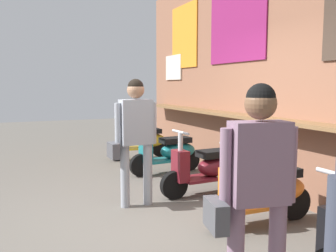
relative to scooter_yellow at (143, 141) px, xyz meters
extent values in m
plane|color=#605B54|center=(3.49, -1.08, -0.39)|extent=(26.34, 26.34, 0.00)
cube|color=#8C5B44|center=(3.49, 0.94, 1.45)|extent=(9.41, 0.25, 3.68)
cube|color=brown|center=(3.49, 0.64, 0.74)|extent=(8.47, 0.36, 0.05)
cube|color=orange|center=(0.39, 0.80, 2.24)|extent=(1.14, 0.02, 1.31)
cube|color=#841E56|center=(2.29, 0.80, 2.25)|extent=(1.54, 0.02, 1.31)
cube|color=beige|center=(-0.14, 0.80, 1.61)|extent=(0.78, 0.03, 0.55)
ellipsoid|color=gold|center=(0.00, 0.17, 0.01)|extent=(0.39, 0.71, 0.30)
cube|color=black|center=(0.00, 0.12, 0.21)|extent=(0.31, 0.56, 0.10)
cube|color=gold|center=(0.00, -0.18, -0.14)|extent=(0.39, 0.51, 0.04)
cube|color=gold|center=(-0.01, -0.48, 0.08)|extent=(0.28, 0.17, 0.44)
cylinder|color=#B7B7BC|center=(-0.01, -0.48, 0.21)|extent=(0.07, 0.07, 0.70)
cylinder|color=#B7B7BC|center=(-0.01, -0.48, 0.56)|extent=(0.46, 0.04, 0.04)
cylinder|color=black|center=(-0.01, -0.58, -0.19)|extent=(0.11, 0.40, 0.40)
cylinder|color=black|center=(0.01, 0.42, -0.19)|extent=(0.11, 0.40, 0.40)
ellipsoid|color=#197075|center=(1.41, 0.17, 0.01)|extent=(0.42, 0.72, 0.30)
cube|color=black|center=(1.42, 0.12, 0.21)|extent=(0.33, 0.57, 0.10)
cube|color=#197075|center=(1.44, -0.18, -0.14)|extent=(0.41, 0.52, 0.04)
cube|color=#197075|center=(1.46, -0.48, 0.08)|extent=(0.29, 0.18, 0.44)
cylinder|color=#B7B7BC|center=(1.46, -0.48, 0.21)|extent=(0.07, 0.07, 0.70)
cylinder|color=#B7B7BC|center=(1.46, -0.48, 0.56)|extent=(0.46, 0.06, 0.04)
cylinder|color=black|center=(1.46, -0.58, -0.19)|extent=(0.12, 0.41, 0.40)
cylinder|color=black|center=(1.40, 0.42, -0.19)|extent=(0.12, 0.41, 0.40)
ellipsoid|color=maroon|center=(2.83, 0.17, 0.01)|extent=(0.40, 0.71, 0.30)
cube|color=black|center=(2.83, 0.12, 0.21)|extent=(0.32, 0.56, 0.10)
cube|color=maroon|center=(2.84, -0.18, -0.14)|extent=(0.40, 0.51, 0.04)
cube|color=maroon|center=(2.85, -0.48, 0.08)|extent=(0.29, 0.17, 0.44)
cylinder|color=#B7B7BC|center=(2.85, -0.48, 0.21)|extent=(0.07, 0.07, 0.70)
cylinder|color=#B7B7BC|center=(2.85, -0.48, 0.56)|extent=(0.46, 0.05, 0.04)
cylinder|color=black|center=(2.86, -0.58, -0.19)|extent=(0.11, 0.40, 0.40)
cylinder|color=black|center=(2.82, 0.42, -0.19)|extent=(0.11, 0.40, 0.40)
ellipsoid|color=orange|center=(4.14, 0.17, 0.01)|extent=(0.40, 0.71, 0.30)
cube|color=black|center=(4.13, 0.12, 0.21)|extent=(0.32, 0.56, 0.10)
cube|color=orange|center=(4.13, -0.18, -0.14)|extent=(0.40, 0.51, 0.04)
cube|color=orange|center=(4.12, -0.48, 0.08)|extent=(0.28, 0.17, 0.44)
cylinder|color=#B7B7BC|center=(4.12, -0.48, 0.21)|extent=(0.07, 0.07, 0.70)
cylinder|color=#B7B7BC|center=(4.12, -0.48, 0.56)|extent=(0.46, 0.05, 0.04)
cylinder|color=black|center=(4.11, -0.58, -0.19)|extent=(0.11, 0.40, 0.40)
cylinder|color=black|center=(4.14, 0.42, -0.19)|extent=(0.11, 0.40, 0.40)
cube|color=gray|center=(5.41, -1.14, 0.69)|extent=(0.28, 0.43, 0.57)
sphere|color=brown|center=(5.41, -1.14, 1.09)|extent=(0.22, 0.22, 0.22)
sphere|color=black|center=(5.41, -1.14, 1.13)|extent=(0.20, 0.20, 0.20)
cylinder|color=gray|center=(5.46, -0.90, 0.67)|extent=(0.08, 0.08, 0.53)
cylinder|color=gray|center=(5.36, -1.37, 0.67)|extent=(0.08, 0.08, 0.53)
cube|color=#4C4C51|center=(5.37, -1.44, 0.35)|extent=(0.28, 0.15, 0.20)
cylinder|color=#999EA8|center=(2.92, -1.00, 0.03)|extent=(0.12, 0.12, 0.83)
cylinder|color=#999EA8|center=(2.90, -1.31, 0.03)|extent=(0.12, 0.12, 0.83)
cube|color=#999EA8|center=(2.91, -1.16, 0.74)|extent=(0.21, 0.42, 0.59)
sphere|color=#A37556|center=(2.91, -1.16, 1.16)|extent=(0.23, 0.23, 0.23)
sphere|color=black|center=(2.91, -1.16, 1.20)|extent=(0.21, 0.21, 0.21)
cylinder|color=#999EA8|center=(2.90, -0.91, 0.71)|extent=(0.08, 0.08, 0.55)
cylinder|color=#999EA8|center=(2.91, -1.40, 0.71)|extent=(0.08, 0.08, 0.55)
cube|color=#4C4C51|center=(2.94, -1.47, 0.39)|extent=(0.26, 0.11, 0.20)
camera|label=1|loc=(7.36, -2.68, 1.22)|focal=38.60mm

